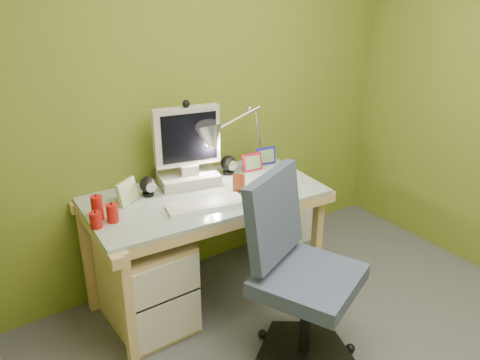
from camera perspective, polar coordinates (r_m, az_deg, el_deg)
wall_back at (r=3.05m, az=-6.58°, el=9.80°), size 3.20×0.01×2.40m
slope_ceiling at (r=1.09m, az=-13.84°, el=18.96°), size 1.10×3.20×1.10m
desk at (r=3.04m, az=-3.81°, el=-7.54°), size 1.37×0.76×0.70m
monitor at (r=2.92m, az=-5.99°, el=4.34°), size 0.42×0.30×0.52m
speaker_left at (r=2.86m, az=-10.32°, el=-0.70°), size 0.10×0.10×0.11m
speaker_right at (r=3.10m, az=-1.31°, el=1.71°), size 0.11×0.11×0.12m
keyboard at (r=2.72m, az=-3.91°, el=-2.77°), size 0.43×0.22×0.02m
mousepad at (r=2.96m, az=3.71°, el=-0.61°), size 0.23×0.17×0.01m
mouse at (r=2.96m, az=3.72°, el=-0.34°), size 0.11×0.08×0.04m
amber_tumbler at (r=2.88m, az=-0.13°, el=-0.38°), size 0.08×0.08×0.09m
candle_cluster at (r=2.63m, az=-15.41°, el=-3.35°), size 0.19×0.18×0.13m
photo_frame_red at (r=3.15m, az=1.37°, el=2.03°), size 0.13×0.03×0.11m
photo_frame_blue at (r=3.26m, az=2.94°, el=2.75°), size 0.13×0.04×0.11m
photo_frame_green at (r=2.80m, az=-12.55°, el=-1.30°), size 0.14×0.10×0.13m
desk_lamp at (r=3.14m, az=1.20°, el=6.50°), size 0.55×0.25×0.58m
task_chair at (r=2.55m, az=7.72°, el=-10.75°), size 0.71×0.71×0.98m
radiator at (r=3.70m, az=5.41°, el=-4.05°), size 0.42×0.18×0.42m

